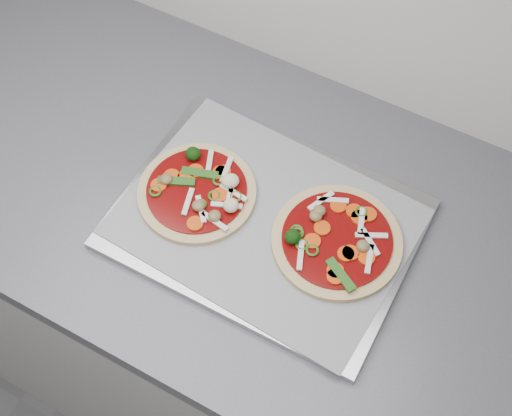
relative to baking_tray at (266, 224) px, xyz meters
The scene contains 6 objects.
base_cabinet 0.59m from the baking_tray, behind, with size 3.60×0.60×0.86m, color silver.
countertop 0.35m from the baking_tray, behind, with size 3.60×0.60×0.04m, color #5D5E64.
baking_tray is the anchor object (origin of this frame).
parchment 0.01m from the baking_tray, ahead, with size 0.42×0.31×0.00m, color gray.
pizza_left 0.11m from the baking_tray, behind, with size 0.21×0.21×0.03m.
pizza_right 0.11m from the baking_tray, ahead, with size 0.21×0.21×0.03m.
Camera 1 is at (0.60, 0.80, 1.84)m, focal length 50.00 mm.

